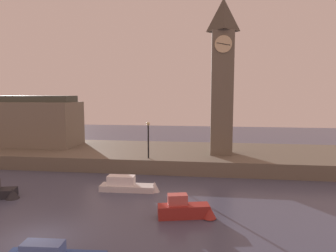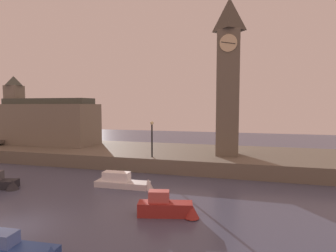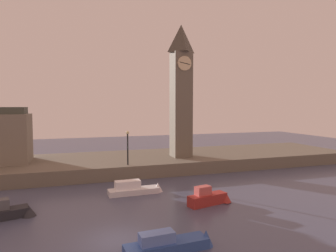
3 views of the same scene
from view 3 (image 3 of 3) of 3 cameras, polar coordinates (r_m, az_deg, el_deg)
The scene contains 8 objects.
ground_plane at distance 19.38m, azimuth -9.71°, elevation -20.78°, with size 120.00×120.00×0.00m, color #474C66.
far_embankment at distance 38.23m, azimuth -14.19°, elevation -7.26°, with size 70.00×12.00×1.50m, color #6B6051.
clock_tower at distance 38.42m, azimuth 2.51°, elevation 7.06°, with size 2.58×2.61×16.79m.
streetlamp at distance 33.34m, azimuth -7.73°, elevation -3.38°, with size 0.36×0.36×3.78m.
boat_barge_dark at distance 25.00m, azimuth -28.53°, elevation -14.22°, with size 4.26×2.09×1.48m.
boat_dinghy_red at distance 25.31m, azimuth 8.01°, elevation -13.43°, with size 4.01×1.73×1.56m.
boat_tour_blue at distance 17.84m, azimuth 1.33°, elevation -21.57°, with size 5.37×1.50×1.46m.
boat_ferry_white at distance 28.16m, azimuth -5.65°, elevation -11.88°, with size 5.26×1.46×1.57m.
Camera 3 is at (-2.51, -17.43, 8.08)m, focal length 31.86 mm.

